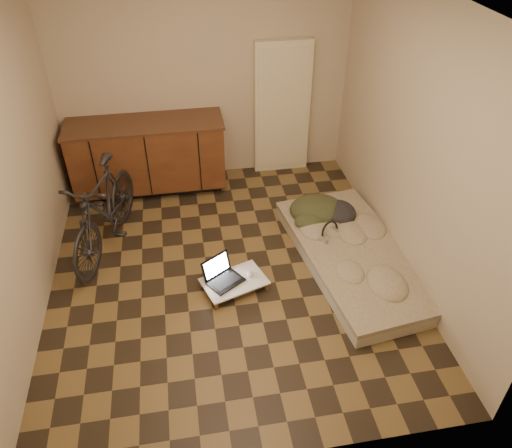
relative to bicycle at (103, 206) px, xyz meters
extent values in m
cube|color=brown|center=(1.20, -0.61, -0.53)|extent=(3.50, 4.00, 0.00)
cube|color=beige|center=(1.20, 1.39, 0.77)|extent=(3.50, 0.00, 2.60)
cube|color=beige|center=(1.20, -2.61, 0.77)|extent=(3.50, 0.00, 2.60)
cube|color=beige|center=(-0.55, -0.61, 0.77)|extent=(0.00, 4.00, 2.60)
cube|color=beige|center=(2.95, -0.61, 0.77)|extent=(0.00, 4.00, 2.60)
cube|color=black|center=(0.45, 1.13, -0.48)|extent=(1.70, 0.48, 0.10)
cube|color=#4D2715|center=(0.45, 1.09, -0.04)|extent=(1.80, 0.60, 0.78)
cube|color=#4C2E1C|center=(0.45, 1.09, 0.37)|extent=(1.84, 0.62, 0.03)
cube|color=#F4E9C1|center=(2.15, 1.33, 0.32)|extent=(0.70, 0.10, 1.70)
imported|color=black|center=(0.00, 0.00, 0.00)|extent=(0.95, 1.71, 1.06)
cube|color=#B6AB91|center=(2.50, -0.71, -0.46)|extent=(1.24, 2.17, 0.13)
cube|color=#BBAB8F|center=(2.50, -0.71, -0.37)|extent=(1.26, 2.19, 0.05)
cube|color=brown|center=(1.02, -1.12, -0.49)|extent=(0.04, 0.04, 0.08)
cube|color=brown|center=(0.91, -0.81, -0.49)|extent=(0.04, 0.04, 0.08)
cube|color=brown|center=(1.53, -0.95, -0.49)|extent=(0.04, 0.04, 0.08)
cube|color=brown|center=(1.43, -0.64, -0.49)|extent=(0.04, 0.04, 0.08)
cube|color=silver|center=(1.22, -0.88, -0.44)|extent=(0.69, 0.56, 0.02)
cube|color=black|center=(1.14, -0.89, -0.42)|extent=(0.39, 0.37, 0.02)
cube|color=black|center=(1.06, -0.77, -0.31)|extent=(0.30, 0.23, 0.21)
cube|color=white|center=(1.06, -0.77, -0.31)|extent=(0.25, 0.19, 0.17)
ellipsoid|color=silver|center=(1.38, -0.82, -0.41)|extent=(0.07, 0.10, 0.03)
camera|label=1|loc=(0.83, -4.40, 2.91)|focal=35.00mm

